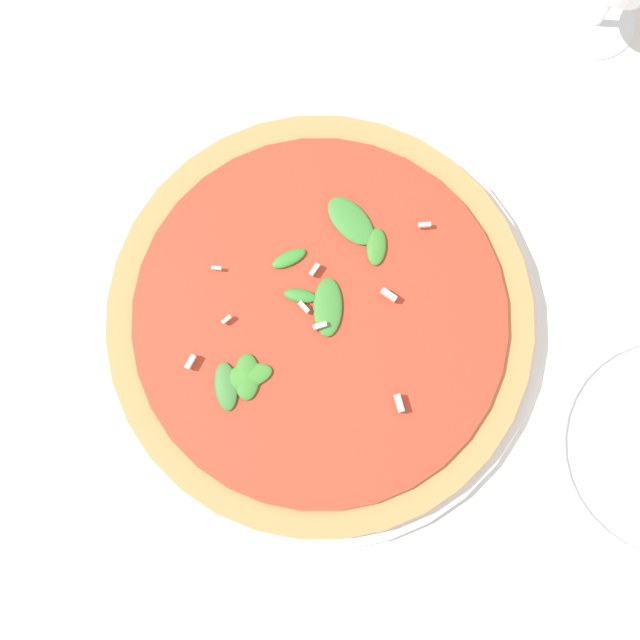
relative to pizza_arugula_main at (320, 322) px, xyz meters
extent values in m
plane|color=silver|center=(0.01, -0.03, -0.02)|extent=(6.00, 6.00, 0.00)
cylinder|color=white|center=(0.00, 0.00, -0.01)|extent=(0.36, 0.36, 0.01)
cylinder|color=#B7844C|center=(0.00, 0.00, 0.00)|extent=(0.34, 0.34, 0.02)
cylinder|color=#B73823|center=(0.00, 0.00, 0.02)|extent=(0.30, 0.30, 0.01)
ellipsoid|color=#387B2E|center=(-0.01, -0.01, 0.02)|extent=(0.04, 0.05, 0.01)
ellipsoid|color=#3B7C2A|center=(-0.06, -0.04, 0.02)|extent=(0.03, 0.03, 0.01)
ellipsoid|color=#397D31|center=(-0.05, -0.07, 0.02)|extent=(0.04, 0.05, 0.01)
ellipsoid|color=#33822F|center=(0.01, -0.02, 0.02)|extent=(0.03, 0.02, 0.01)
ellipsoid|color=#397632|center=(0.09, 0.03, 0.02)|extent=(0.02, 0.04, 0.01)
ellipsoid|color=#3D832C|center=(0.07, 0.03, 0.02)|extent=(0.04, 0.02, 0.01)
ellipsoid|color=#387C2A|center=(0.07, 0.03, 0.02)|extent=(0.03, 0.04, 0.01)
ellipsoid|color=#35842D|center=(0.01, -0.05, 0.02)|extent=(0.03, 0.02, 0.01)
cube|color=#EFE5C6|center=(0.07, -0.02, 0.03)|extent=(0.01, 0.01, 0.00)
cube|color=#EFE5C6|center=(-0.01, -0.04, 0.03)|extent=(0.01, 0.01, 0.01)
cube|color=#EFE5C6|center=(-0.06, 0.00, 0.03)|extent=(0.01, 0.01, 0.01)
cube|color=#EFE5C6|center=(0.07, -0.06, 0.03)|extent=(0.01, 0.01, 0.00)
cube|color=#EFE5C6|center=(0.01, -0.01, 0.03)|extent=(0.01, 0.01, 0.01)
cube|color=#EFE5C6|center=(0.00, 0.01, 0.03)|extent=(0.01, 0.00, 0.01)
cube|color=#EFE5C6|center=(-0.10, -0.05, 0.03)|extent=(0.01, 0.01, 0.01)
cube|color=#EFE5C6|center=(-0.04, 0.08, 0.03)|extent=(0.00, 0.01, 0.01)
cube|color=#EFE5C6|center=(0.11, 0.00, 0.03)|extent=(0.01, 0.01, 0.01)
cylinder|color=white|center=(-0.31, -0.18, -0.02)|extent=(0.07, 0.07, 0.00)
cylinder|color=white|center=(-0.31, -0.18, 0.02)|extent=(0.01, 0.01, 0.07)
camera|label=1|loc=(0.03, 0.10, 0.71)|focal=50.00mm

